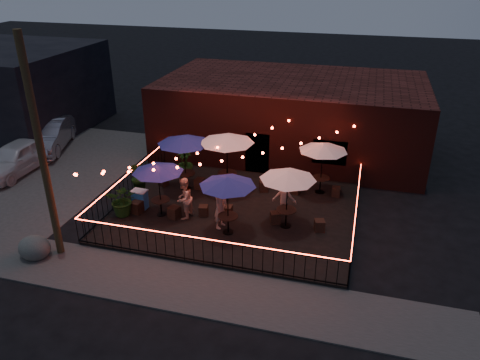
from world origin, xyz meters
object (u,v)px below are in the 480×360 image
object	(u,v)px
cafe_table_0	(158,169)
cafe_table_4	(288,176)
utility_pole	(41,153)
boulder	(34,248)
cafe_table_2	(228,182)
cooler	(140,199)
cafe_table_1	(184,140)
cafe_table_5	(323,148)
cafe_table_3	(227,139)

from	to	relation	value
cafe_table_0	cafe_table_4	bearing A→B (deg)	5.29
utility_pole	cafe_table_0	world-z (taller)	utility_pole
cafe_table_0	cafe_table_4	distance (m)	5.22
cafe_table_4	boulder	distance (m)	9.71
cafe_table_2	cooler	size ratio (longest dim) A/B	2.86
cafe_table_1	cafe_table_4	size ratio (longest dim) A/B	1.18
cafe_table_0	cafe_table_1	size ratio (longest dim) A/B	0.88
utility_pole	cafe_table_0	xyz separation A→B (m)	(2.54, 3.39, -1.75)
utility_pole	cafe_table_4	xyz separation A→B (m)	(7.74, 3.87, -1.62)
cafe_table_4	utility_pole	bearing A→B (deg)	-153.41
cafe_table_5	cafe_table_1	bearing A→B (deg)	-167.88
cafe_table_3	boulder	xyz separation A→B (m)	(-5.24, -6.87, -2.24)
cafe_table_2	boulder	size ratio (longest dim) A/B	2.34
cafe_table_0	cafe_table_5	bearing A→B (deg)	31.97
boulder	cafe_table_5	bearing A→B (deg)	39.41
cooler	cafe_table_5	bearing A→B (deg)	30.37
utility_pole	cafe_table_1	distance (m)	6.67
cafe_table_2	cafe_table_5	bearing A→B (deg)	55.52
cafe_table_4	cafe_table_5	world-z (taller)	cafe_table_4
cafe_table_1	cafe_table_2	world-z (taller)	cafe_table_1
cafe_table_1	cafe_table_2	size ratio (longest dim) A/B	1.19
cafe_table_3	cafe_table_0	bearing A→B (deg)	-123.75
boulder	cafe_table_1	bearing A→B (deg)	62.40
cafe_table_1	cafe_table_2	bearing A→B (deg)	-46.44
cafe_table_1	cafe_table_4	bearing A→B (deg)	-22.13
cafe_table_1	cooler	size ratio (longest dim) A/B	3.41
cafe_table_2	cafe_table_3	bearing A→B (deg)	107.34
cafe_table_5	cafe_table_2	bearing A→B (deg)	-124.48
cafe_table_0	boulder	size ratio (longest dim) A/B	2.46
utility_pole	cafe_table_5	world-z (taller)	utility_pole
cafe_table_2	cafe_table_4	bearing A→B (deg)	27.36
cafe_table_1	cafe_table_5	world-z (taller)	cafe_table_1
cafe_table_2	cafe_table_1	bearing A→B (deg)	133.56
boulder	utility_pole	bearing A→B (deg)	35.01
cooler	utility_pole	bearing A→B (deg)	-107.14
cafe_table_1	boulder	size ratio (longest dim) A/B	2.79
cafe_table_3	boulder	size ratio (longest dim) A/B	2.88
cafe_table_2	cafe_table_5	xyz separation A→B (m)	(3.05, 4.45, 0.01)
cafe_table_5	boulder	xyz separation A→B (m)	(-9.41, -7.73, -1.94)
cafe_table_0	cafe_table_1	xyz separation A→B (m)	(0.12, 2.55, 0.30)
cafe_table_5	cafe_table_3	bearing A→B (deg)	-168.27
cafe_table_0	cafe_table_4	world-z (taller)	cafe_table_4
cafe_table_1	cafe_table_2	xyz separation A→B (m)	(2.99, -3.15, -0.21)
utility_pole	cafe_table_5	xyz separation A→B (m)	(8.70, 7.24, -1.66)
utility_pole	cafe_table_0	distance (m)	4.59
cafe_table_3	cooler	size ratio (longest dim) A/B	3.52
boulder	cafe_table_2	bearing A→B (deg)	27.34
cafe_table_4	cafe_table_5	bearing A→B (deg)	74.01
cooler	cafe_table_0	bearing A→B (deg)	-10.37
utility_pole	boulder	bearing A→B (deg)	-144.99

